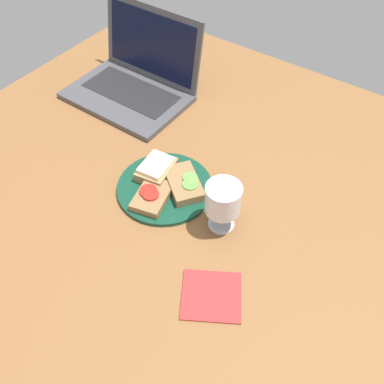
% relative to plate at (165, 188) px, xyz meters
% --- Properties ---
extents(wooden_table, '(1.40, 1.40, 0.03)m').
position_rel_plate_xyz_m(wooden_table, '(0.04, -0.02, -0.02)').
color(wooden_table, brown).
rests_on(wooden_table, ground).
extents(plate, '(0.23, 0.23, 0.01)m').
position_rel_plate_xyz_m(plate, '(0.00, 0.00, 0.00)').
color(plate, '#144733').
rests_on(plate, wooden_table).
extents(sandwich_with_cheese, '(0.09, 0.11, 0.03)m').
position_rel_plate_xyz_m(sandwich_with_cheese, '(-0.04, 0.02, 0.02)').
color(sandwich_with_cheese, '#A88456').
rests_on(sandwich_with_cheese, plate).
extents(sandwich_with_tomato, '(0.10, 0.12, 0.02)m').
position_rel_plate_xyz_m(sandwich_with_tomato, '(0.00, -0.05, 0.02)').
color(sandwich_with_tomato, '#937047').
rests_on(sandwich_with_tomato, plate).
extents(sandwich_with_cucumber, '(0.14, 0.13, 0.03)m').
position_rel_plate_xyz_m(sandwich_with_cucumber, '(0.04, 0.03, 0.02)').
color(sandwich_with_cucumber, '#937047').
rests_on(sandwich_with_cucumber, plate).
extents(wine_glass, '(0.08, 0.08, 0.12)m').
position_rel_plate_xyz_m(wine_glass, '(0.17, -0.01, 0.08)').
color(wine_glass, white).
rests_on(wine_glass, wooden_table).
extents(laptop, '(0.35, 0.27, 0.23)m').
position_rel_plate_xyz_m(laptop, '(-0.31, 0.27, 0.04)').
color(laptop, '#4C4C51').
rests_on(laptop, wooden_table).
extents(napkin, '(0.16, 0.16, 0.00)m').
position_rel_plate_xyz_m(napkin, '(0.25, -0.17, -0.00)').
color(napkin, '#B23333').
rests_on(napkin, wooden_table).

